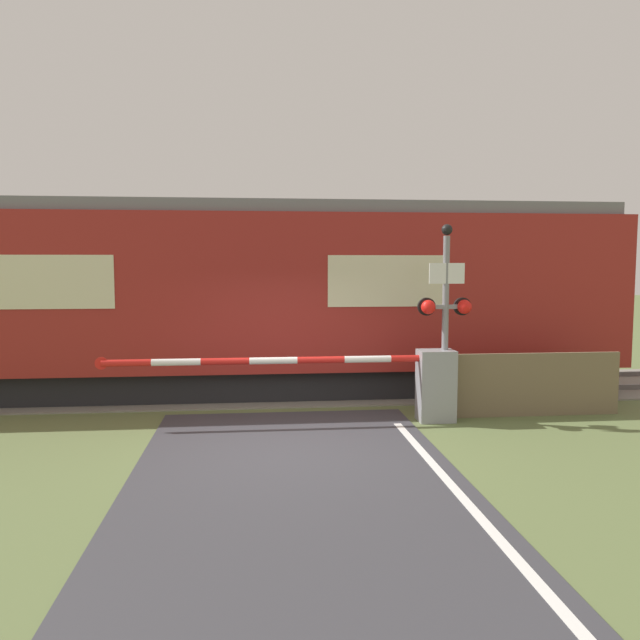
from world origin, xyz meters
TOP-DOWN VIEW (x-y plane):
  - ground_plane at (0.00, 0.00)m, footprint 80.00×80.00m
  - track_bed at (0.00, 3.93)m, footprint 36.00×3.20m
  - train at (-4.07, 3.93)m, footprint 21.79×2.77m
  - crossing_barrier at (2.04, 1.21)m, footprint 5.83×0.44m
  - signal_post at (2.67, 1.25)m, footprint 0.92×0.26m
  - roadside_fence at (4.04, 1.36)m, footprint 3.57×0.06m

SIDE VIEW (x-z plane):
  - ground_plane at x=0.00m, z-range 0.00..0.00m
  - track_bed at x=0.00m, z-range -0.04..0.09m
  - roadside_fence at x=4.04m, z-range 0.00..1.10m
  - crossing_barrier at x=2.04m, z-range 0.09..1.28m
  - signal_post at x=2.67m, z-range 0.23..3.51m
  - train at x=-4.07m, z-range 0.05..3.86m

